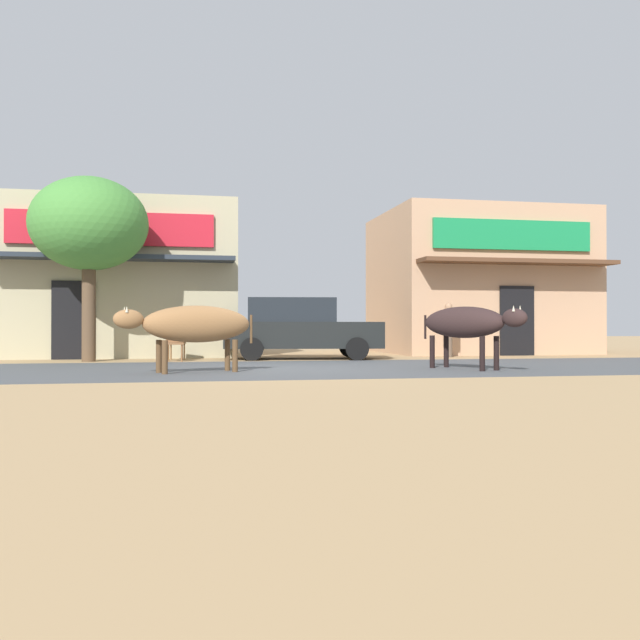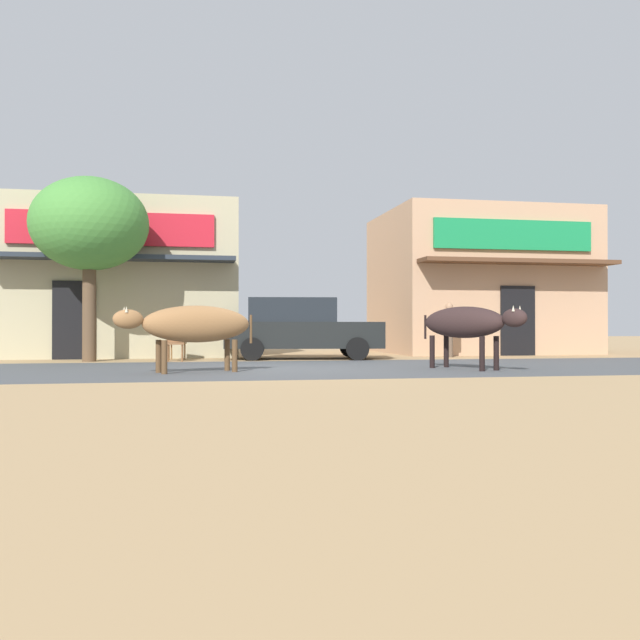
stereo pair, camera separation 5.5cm
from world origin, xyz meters
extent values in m
plane|color=tan|center=(0.00, 0.00, 0.00)|extent=(80.00, 80.00, 0.00)
cube|color=#4B4E52|center=(0.00, 0.00, 0.00)|extent=(72.00, 6.28, 0.00)
cube|color=tan|center=(-3.90, 7.71, 2.25)|extent=(6.78, 5.24, 4.50)
cube|color=red|center=(-3.90, 5.03, 3.51)|extent=(5.42, 0.10, 0.90)
cube|color=#262D38|center=(-3.90, 4.64, 2.70)|extent=(6.51, 0.90, 0.12)
cube|color=black|center=(-4.89, 5.06, 1.05)|extent=(1.10, 0.06, 2.10)
cube|color=tan|center=(7.72, 7.71, 2.33)|extent=(6.33, 5.24, 4.66)
cube|color=#198C4C|center=(7.72, 5.03, 3.63)|extent=(5.06, 0.10, 0.90)
cube|color=brown|center=(7.72, 4.64, 2.79)|extent=(6.07, 0.90, 0.12)
cube|color=black|center=(7.86, 5.06, 1.05)|extent=(1.10, 0.06, 2.10)
cylinder|color=brown|center=(-4.34, 3.82, 1.26)|extent=(0.34, 0.34, 2.51)
ellipsoid|color=#468A39|center=(-4.34, 3.82, 3.46)|extent=(2.92, 2.92, 2.34)
cube|color=black|center=(1.17, 4.14, 0.65)|extent=(4.37, 2.21, 0.70)
cube|color=#1E2328|center=(0.86, 4.18, 1.32)|extent=(2.48, 1.84, 0.64)
cylinder|color=black|center=(2.63, 4.82, 0.30)|extent=(0.62, 0.25, 0.60)
cylinder|color=black|center=(2.41, 3.13, 0.30)|extent=(0.62, 0.25, 0.60)
cylinder|color=black|center=(-0.08, 5.16, 0.30)|extent=(0.62, 0.25, 0.60)
cylinder|color=black|center=(-0.29, 3.47, 0.30)|extent=(0.62, 0.25, 0.60)
ellipsoid|color=olive|center=(-1.77, -0.87, 0.93)|extent=(2.21, 1.18, 0.71)
ellipsoid|color=olive|center=(-3.03, -1.24, 1.02)|extent=(0.62, 0.43, 0.36)
cone|color=beige|center=(-3.05, -1.35, 1.20)|extent=(0.06, 0.06, 0.12)
cone|color=beige|center=(-3.10, -1.16, 1.20)|extent=(0.06, 0.06, 0.12)
cylinder|color=brown|center=(-2.37, -1.27, 0.32)|extent=(0.11, 0.11, 0.63)
cylinder|color=brown|center=(-2.49, -0.86, 0.32)|extent=(0.11, 0.11, 0.63)
cylinder|color=brown|center=(-1.04, -0.88, 0.32)|extent=(0.11, 0.11, 0.63)
cylinder|color=brown|center=(-1.16, -0.47, 0.32)|extent=(0.11, 0.11, 0.63)
cylinder|color=brown|center=(-0.70, -0.56, 0.83)|extent=(0.05, 0.05, 0.57)
ellipsoid|color=#302120|center=(3.65, -0.92, 0.97)|extent=(1.47, 2.14, 0.65)
ellipsoid|color=#302120|center=(4.22, -2.08, 1.05)|extent=(0.50, 0.63, 0.36)
cone|color=beige|center=(4.33, -2.08, 1.23)|extent=(0.06, 0.06, 0.12)
cone|color=beige|center=(4.15, -2.17, 1.23)|extent=(0.06, 0.06, 0.12)
cylinder|color=black|center=(4.14, -1.44, 0.35)|extent=(0.11, 0.11, 0.69)
cylinder|color=black|center=(3.75, -1.62, 0.35)|extent=(0.11, 0.11, 0.69)
cylinder|color=black|center=(3.55, -0.22, 0.35)|extent=(0.11, 0.11, 0.69)
cylinder|color=black|center=(3.16, -0.41, 0.35)|extent=(0.11, 0.11, 0.69)
cylinder|color=black|center=(3.17, 0.05, 0.87)|extent=(0.05, 0.05, 0.52)
cylinder|color=brown|center=(5.42, 4.49, 0.39)|extent=(0.14, 0.14, 0.79)
cylinder|color=brown|center=(5.42, 4.31, 0.39)|extent=(0.14, 0.14, 0.79)
cube|color=silver|center=(5.42, 4.40, 1.06)|extent=(0.44, 0.33, 0.56)
sphere|color=tan|center=(5.42, 4.40, 1.45)|extent=(0.21, 0.21, 0.21)
cylinder|color=silver|center=(5.42, 4.66, 1.09)|extent=(0.09, 0.09, 0.50)
cylinder|color=silver|center=(5.42, 4.14, 1.09)|extent=(0.09, 0.09, 0.50)
cube|color=brown|center=(-2.23, 3.51, 0.45)|extent=(0.44, 0.44, 0.05)
cube|color=brown|center=(-2.23, 3.71, 0.70)|extent=(0.44, 0.04, 0.44)
cylinder|color=brown|center=(-2.05, 3.33, 0.21)|extent=(0.04, 0.04, 0.43)
cylinder|color=brown|center=(-2.41, 3.33, 0.21)|extent=(0.04, 0.04, 0.43)
cylinder|color=brown|center=(-2.06, 3.68, 0.21)|extent=(0.04, 0.04, 0.43)
cylinder|color=brown|center=(-2.41, 3.68, 0.21)|extent=(0.04, 0.04, 0.43)
cube|color=brown|center=(-2.19, 4.31, 0.45)|extent=(0.50, 0.50, 0.05)
cube|color=brown|center=(-2.22, 4.12, 0.70)|extent=(0.44, 0.11, 0.44)
cylinder|color=brown|center=(-2.34, 4.51, 0.21)|extent=(0.04, 0.04, 0.43)
cylinder|color=brown|center=(-1.99, 4.46, 0.21)|extent=(0.04, 0.04, 0.43)
cylinder|color=brown|center=(-2.39, 4.17, 0.21)|extent=(0.04, 0.04, 0.43)
cylinder|color=brown|center=(-2.04, 4.11, 0.21)|extent=(0.04, 0.04, 0.43)
camera|label=1|loc=(-2.08, -14.66, 0.90)|focal=39.68mm
camera|label=2|loc=(-2.03, -14.67, 0.90)|focal=39.68mm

